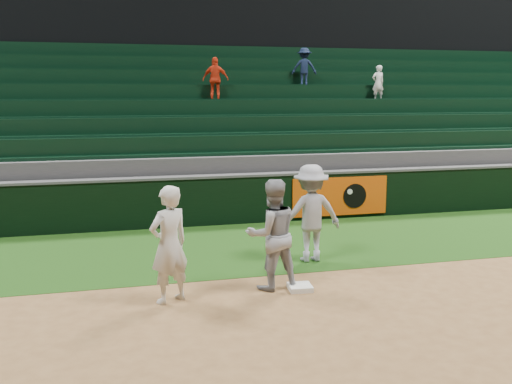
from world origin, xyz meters
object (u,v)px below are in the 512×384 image
at_px(baserunner, 272,234).
at_px(base_coach, 311,213).
at_px(first_base, 300,287).
at_px(first_baseman, 169,245).

distance_m(baserunner, base_coach, 1.77).
height_order(baserunner, base_coach, base_coach).
distance_m(first_base, base_coach, 1.94).
relative_size(first_baseman, base_coach, 0.98).
bearing_deg(first_base, base_coach, 65.02).
height_order(first_baseman, base_coach, base_coach).
xyz_separation_m(first_baseman, baserunner, (1.73, 0.22, 0.00)).
xyz_separation_m(baserunner, base_coach, (1.15, 1.34, 0.02)).
xyz_separation_m(first_baseman, base_coach, (2.89, 1.57, 0.02)).
distance_m(first_base, first_baseman, 2.34).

